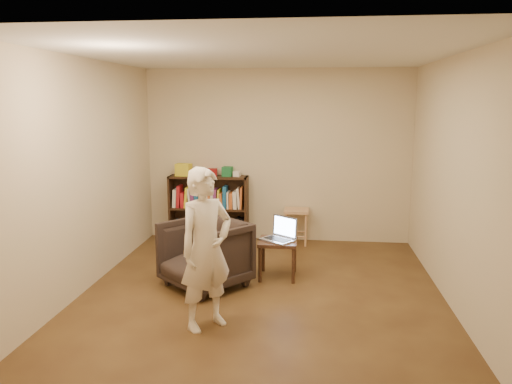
# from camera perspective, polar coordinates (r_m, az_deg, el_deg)

# --- Properties ---
(floor) EXTENTS (4.50, 4.50, 0.00)m
(floor) POSITION_cam_1_polar(r_m,az_deg,el_deg) (5.70, 0.66, -11.50)
(floor) COLOR #402614
(floor) RESTS_ON ground
(ceiling) EXTENTS (4.50, 4.50, 0.00)m
(ceiling) POSITION_cam_1_polar(r_m,az_deg,el_deg) (5.31, 0.72, 15.51)
(ceiling) COLOR white
(ceiling) RESTS_ON wall_back
(wall_back) EXTENTS (4.00, 0.00, 4.00)m
(wall_back) POSITION_cam_1_polar(r_m,az_deg,el_deg) (7.58, 2.44, 4.13)
(wall_back) COLOR beige
(wall_back) RESTS_ON floor
(wall_left) EXTENTS (0.00, 4.50, 4.50)m
(wall_left) POSITION_cam_1_polar(r_m,az_deg,el_deg) (5.90, -19.02, 1.77)
(wall_left) COLOR beige
(wall_left) RESTS_ON floor
(wall_right) EXTENTS (0.00, 4.50, 4.50)m
(wall_right) POSITION_cam_1_polar(r_m,az_deg,el_deg) (5.52, 21.80, 1.04)
(wall_right) COLOR beige
(wall_right) RESTS_ON floor
(bookshelf) EXTENTS (1.20, 0.30, 1.00)m
(bookshelf) POSITION_cam_1_polar(r_m,az_deg,el_deg) (7.71, -5.39, -2.28)
(bookshelf) COLOR black
(bookshelf) RESTS_ON floor
(box_yellow) EXTENTS (0.24, 0.19, 0.18)m
(box_yellow) POSITION_cam_1_polar(r_m,az_deg,el_deg) (7.66, -8.27, 2.53)
(box_yellow) COLOR yellow
(box_yellow) RESTS_ON bookshelf
(red_cloth) EXTENTS (0.33, 0.27, 0.10)m
(red_cloth) POSITION_cam_1_polar(r_m,az_deg,el_deg) (7.62, -5.61, 2.23)
(red_cloth) COLOR maroon
(red_cloth) RESTS_ON bookshelf
(box_green) EXTENTS (0.16, 0.16, 0.14)m
(box_green) POSITION_cam_1_polar(r_m,az_deg,el_deg) (7.56, -3.28, 2.36)
(box_green) COLOR #1C6C37
(box_green) RESTS_ON bookshelf
(box_white) EXTENTS (0.11, 0.11, 0.08)m
(box_white) POSITION_cam_1_polar(r_m,az_deg,el_deg) (7.54, -2.21, 2.09)
(box_white) COLOR white
(box_white) RESTS_ON bookshelf
(stool) EXTENTS (0.36, 0.36, 0.53)m
(stool) POSITION_cam_1_polar(r_m,az_deg,el_deg) (7.49, 4.64, -2.76)
(stool) COLOR tan
(stool) RESTS_ON floor
(armchair) EXTENTS (1.18, 1.18, 0.77)m
(armchair) POSITION_cam_1_polar(r_m,az_deg,el_deg) (5.81, -5.85, -7.08)
(armchair) COLOR black
(armchair) RESTS_ON floor
(side_table) EXTENTS (0.46, 0.46, 0.47)m
(side_table) POSITION_cam_1_polar(r_m,az_deg,el_deg) (6.08, 2.52, -6.23)
(side_table) COLOR black
(side_table) RESTS_ON floor
(laptop) EXTENTS (0.47, 0.45, 0.28)m
(laptop) POSITION_cam_1_polar(r_m,az_deg,el_deg) (6.05, 2.78, -4.91)
(laptop) COLOR silver
(laptop) RESTS_ON side_table
(person) EXTENTS (0.65, 0.66, 1.53)m
(person) POSITION_cam_1_polar(r_m,az_deg,el_deg) (4.69, -5.72, -6.50)
(person) COLOR beige
(person) RESTS_ON floor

